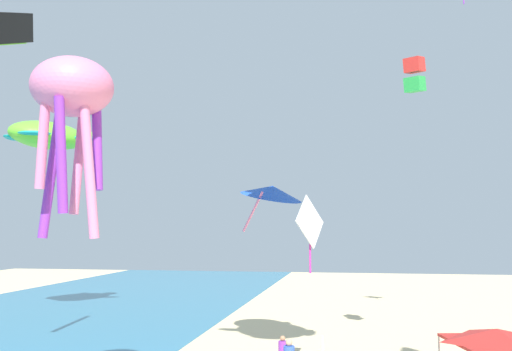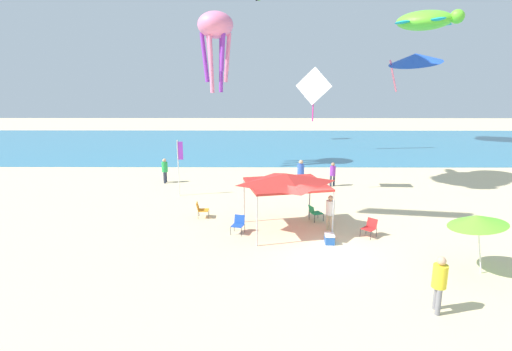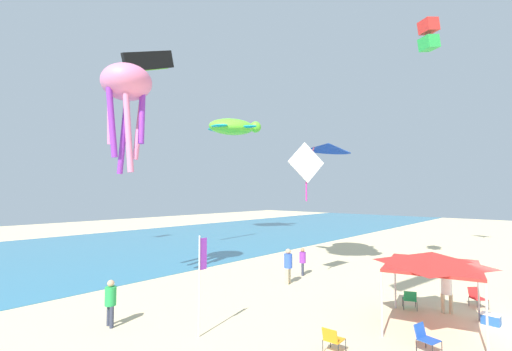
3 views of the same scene
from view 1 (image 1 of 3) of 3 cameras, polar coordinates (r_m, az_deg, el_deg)
The scene contains 8 objects.
canopy_tent at distance 22.80m, azimuth 23.00°, elevation -14.62°, with size 4.10×3.79×2.78m.
person_near_umbrella at distance 26.37m, azimuth 2.68°, elevation -17.09°, with size 0.39×0.38×1.61m.
kite_parafoil_black at distance 28.37m, azimuth -23.75°, elevation 13.26°, with size 4.76×0.79×2.85m.
kite_diamond_white at distance 24.03m, azimuth 5.40°, elevation -4.90°, with size 2.09×1.02×3.26m.
kite_octopus_pink at distance 20.13m, azimuth -17.88°, elevation 7.51°, with size 2.72×2.72×6.03m.
kite_delta_blue at distance 31.32m, azimuth 1.58°, elevation -1.62°, with size 4.85×4.85×2.91m.
kite_turtle_lime at distance 44.68m, azimuth -19.91°, elevation 3.75°, with size 7.27×7.22×2.78m.
kite_box_red at distance 30.49m, azimuth 15.54°, elevation 9.66°, with size 1.22×1.19×1.86m.
Camera 1 is at (-23.14, 7.11, 6.35)m, focal length 40.08 mm.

